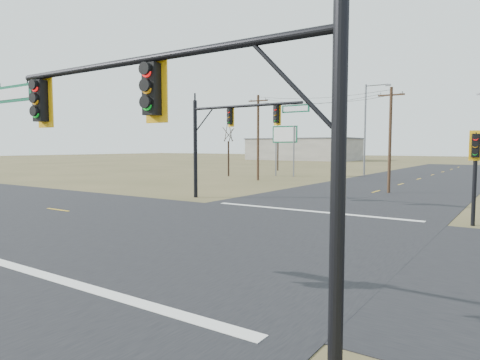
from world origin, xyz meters
name	(u,v)px	position (x,y,z in m)	size (l,w,h in m)	color
ground	(231,235)	(0.00, 0.00, 0.00)	(320.00, 320.00, 0.00)	brown
road_ew	(231,234)	(0.00, 0.00, 0.01)	(160.00, 14.00, 0.02)	black
road_ns	(231,234)	(0.00, 0.00, 0.01)	(14.00, 160.00, 0.02)	black
stop_bar_near	(68,282)	(0.00, -7.50, 0.03)	(12.00, 0.40, 0.01)	silver
stop_bar_far	(309,211)	(0.00, 7.50, 0.03)	(12.00, 0.40, 0.01)	silver
mast_arm_near	(148,109)	(3.37, -7.77, 4.37)	(10.32, 0.45, 5.99)	black
mast_arm_far	(231,126)	(-6.47, 9.11, 4.92)	(8.84, 0.51, 6.80)	black
pedestal_signal_ne	(475,156)	(7.96, 7.61, 3.18)	(0.62, 0.54, 4.34)	black
utility_pole_near	(390,138)	(1.07, 19.64, 4.26)	(1.98, 0.23, 8.11)	#432D1C
utility_pole_far	(258,136)	(-13.90, 24.63, 4.69)	(2.20, 0.37, 9.00)	#432D1C
highway_sign	(285,141)	(-14.43, 31.63, 4.29)	(3.23, 0.27, 6.06)	slate
streetlight_c	(367,124)	(-7.07, 39.67, 6.38)	(3.16, 0.31, 11.35)	slate
bare_tree_a	(228,133)	(-20.15, 27.98, 5.25)	(3.57, 3.57, 6.64)	black
bare_tree_b	(278,131)	(-21.11, 42.00, 5.82)	(2.86, 2.86, 7.28)	black
warehouse_left	(303,150)	(-40.00, 90.00, 2.75)	(28.00, 14.00, 5.50)	#ACA598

